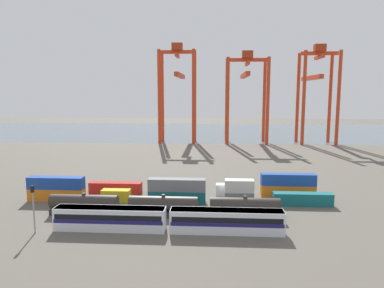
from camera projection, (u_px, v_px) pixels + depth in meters
ground_plane at (221, 162)px, 120.82m from camera, size 420.00×420.00×0.00m
harbour_water at (219, 131)px, 218.75m from camera, size 400.00×110.00×0.01m
passenger_train at (168, 219)px, 60.44m from camera, size 38.63×3.14×3.90m
freight_tank_row at (163, 206)px, 67.79m from camera, size 43.50×2.77×4.23m
signal_mast at (33, 203)px, 59.11m from camera, size 0.36×0.60×8.10m
shipping_container_0 at (57, 194)px, 77.93m from camera, size 12.10×2.44×2.60m
shipping_container_1 at (56, 183)px, 77.56m from camera, size 12.10×2.44×2.60m
shipping_container_2 at (116, 196)px, 77.09m from camera, size 6.04×2.44×2.60m
shipping_container_3 at (177, 197)px, 76.25m from camera, size 12.10×2.44×2.60m
shipping_container_4 at (177, 185)px, 75.88m from camera, size 12.10×2.44×2.60m
shipping_container_5 at (239, 198)px, 75.40m from camera, size 6.04×2.44×2.60m
shipping_container_6 at (239, 186)px, 75.04m from camera, size 6.04×2.44×2.60m
shipping_container_7 at (303, 199)px, 74.56m from camera, size 12.10×2.44×2.60m
shipping_container_8 at (116, 188)px, 83.42m from camera, size 12.10×2.44×2.60m
shipping_container_9 at (172, 189)px, 82.57m from camera, size 6.04×2.44×2.60m
shipping_container_10 at (229, 190)px, 81.73m from camera, size 6.04×2.44×2.60m
shipping_container_11 at (288, 191)px, 80.89m from camera, size 12.10×2.44×2.60m
shipping_container_12 at (288, 179)px, 80.52m from camera, size 12.10×2.44×2.60m
gantry_crane_west at (178, 84)px, 169.48m from camera, size 17.22×35.70×45.77m
gantry_crane_central at (246, 86)px, 167.80m from camera, size 19.39×37.49×42.05m
gantry_crane_east at (316, 85)px, 165.28m from camera, size 16.56×35.56×44.73m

